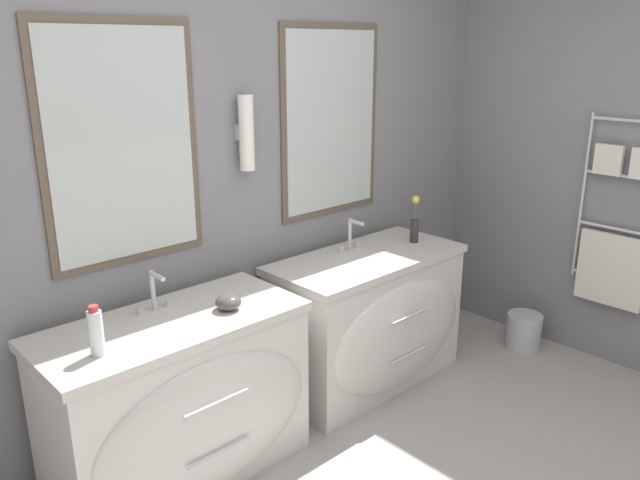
% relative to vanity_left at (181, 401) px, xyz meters
% --- Properties ---
extents(wall_back, '(5.72, 0.16, 2.60)m').
position_rel_vanity_left_xyz_m(wall_back, '(0.53, 0.38, 0.91)').
color(wall_back, slate).
rests_on(wall_back, ground_plane).
extents(wall_right, '(0.13, 3.46, 2.60)m').
position_rel_vanity_left_xyz_m(wall_right, '(2.62, -0.55, 0.89)').
color(wall_right, slate).
rests_on(wall_right, ground_plane).
extents(vanity_left, '(1.19, 0.62, 0.79)m').
position_rel_vanity_left_xyz_m(vanity_left, '(0.00, 0.00, 0.00)').
color(vanity_left, silver).
rests_on(vanity_left, ground_plane).
extents(vanity_right, '(1.19, 0.62, 0.79)m').
position_rel_vanity_left_xyz_m(vanity_right, '(1.28, 0.00, 0.00)').
color(vanity_right, silver).
rests_on(vanity_right, ground_plane).
extents(faucet_left, '(0.17, 0.12, 0.19)m').
position_rel_vanity_left_xyz_m(faucet_left, '(-0.00, 0.17, 0.49)').
color(faucet_left, silver).
rests_on(faucet_left, vanity_left).
extents(faucet_right, '(0.17, 0.12, 0.19)m').
position_rel_vanity_left_xyz_m(faucet_right, '(1.28, 0.17, 0.49)').
color(faucet_right, silver).
rests_on(faucet_right, vanity_right).
extents(toiletry_bottle, '(0.06, 0.06, 0.21)m').
position_rel_vanity_left_xyz_m(toiletry_bottle, '(-0.38, -0.06, 0.49)').
color(toiletry_bottle, silver).
rests_on(toiletry_bottle, vanity_left).
extents(amenity_bowl, '(0.12, 0.12, 0.07)m').
position_rel_vanity_left_xyz_m(amenity_bowl, '(0.25, -0.04, 0.43)').
color(amenity_bowl, '#4C4742').
rests_on(amenity_bowl, vanity_left).
extents(flower_vase, '(0.05, 0.05, 0.29)m').
position_rel_vanity_left_xyz_m(flower_vase, '(1.68, 0.02, 0.51)').
color(flower_vase, '#332D2D').
rests_on(flower_vase, vanity_right).
extents(waste_bin, '(0.23, 0.23, 0.24)m').
position_rel_vanity_left_xyz_m(waste_bin, '(2.35, -0.42, -0.27)').
color(waste_bin, '#B7B7BC').
rests_on(waste_bin, ground_plane).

